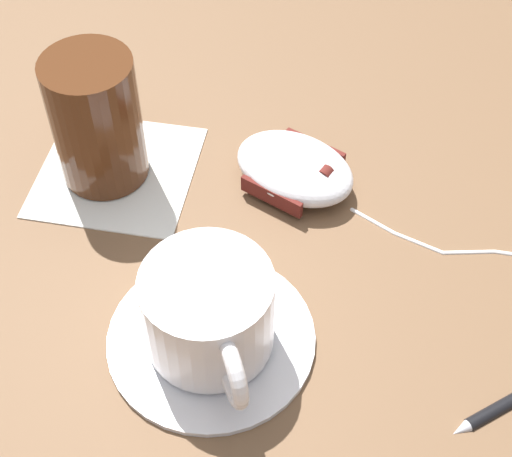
% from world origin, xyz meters
% --- Properties ---
extents(ground_plane, '(3.00, 3.00, 0.00)m').
position_xyz_m(ground_plane, '(0.00, 0.00, 0.00)').
color(ground_plane, brown).
extents(saucer, '(0.14, 0.14, 0.01)m').
position_xyz_m(saucer, '(0.06, 0.09, 0.00)').
color(saucer, white).
rests_on(saucer, ground).
extents(coffee_cup, '(0.08, 0.11, 0.06)m').
position_xyz_m(coffee_cup, '(0.06, 0.09, 0.04)').
color(coffee_cup, white).
rests_on(coffee_cup, saucer).
extents(computer_mouse, '(0.12, 0.12, 0.03)m').
position_xyz_m(computer_mouse, '(-0.02, -0.05, 0.02)').
color(computer_mouse, silver).
rests_on(computer_mouse, ground).
extents(napkin_under_glass, '(0.16, 0.16, 0.00)m').
position_xyz_m(napkin_under_glass, '(0.11, -0.08, 0.00)').
color(napkin_under_glass, silver).
rests_on(napkin_under_glass, ground).
extents(drinking_glass, '(0.07, 0.07, 0.11)m').
position_xyz_m(drinking_glass, '(0.12, -0.09, 0.06)').
color(drinking_glass, '#4C2814').
rests_on(drinking_glass, napkin_under_glass).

